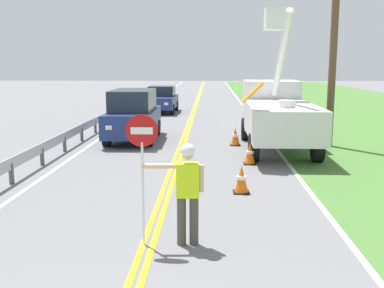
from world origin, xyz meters
name	(u,v)px	position (x,y,z in m)	size (l,w,h in m)	color
centerline_yellow_left	(187,126)	(-0.09, 20.00, 0.01)	(0.11, 110.00, 0.01)	yellow
centerline_yellow_right	(190,126)	(0.09, 20.00, 0.01)	(0.11, 110.00, 0.01)	yellow
edge_line_right	(260,127)	(3.60, 20.00, 0.01)	(0.12, 110.00, 0.01)	silver
edge_line_left	(118,126)	(-3.60, 20.00, 0.01)	(0.12, 110.00, 0.01)	silver
flagger_worker	(187,188)	(0.69, 4.60, 1.05)	(1.09, 0.26, 1.83)	#474238
stop_sign_paddle	(142,150)	(-0.08, 4.56, 1.71)	(0.56, 0.04, 2.33)	silver
utility_bucket_truck	(276,111)	(3.59, 14.28, 1.41)	(2.74, 6.84, 5.22)	silver
oncoming_suv_nearest	(133,115)	(-2.09, 15.72, 1.06)	(1.95, 4.63, 2.10)	navy
oncoming_sedan_second	(162,100)	(-2.06, 26.65, 0.83)	(1.99, 4.15, 1.70)	navy
utility_pole_near	(335,23)	(5.70, 14.68, 4.66)	(1.80, 0.28, 8.95)	brown
traffic_cone_lead	(241,180)	(1.87, 7.97, 0.34)	(0.40, 0.40, 0.70)	orange
traffic_cone_mid	(250,154)	(2.37, 11.29, 0.34)	(0.40, 0.40, 0.70)	orange
traffic_cone_tail	(235,137)	(2.08, 14.66, 0.34)	(0.40, 0.40, 0.70)	orange
guardrail_left_shoulder	(89,125)	(-4.20, 16.60, 0.52)	(0.10, 32.00, 0.71)	#9EA0A3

